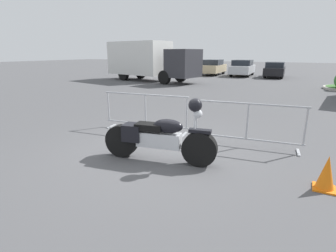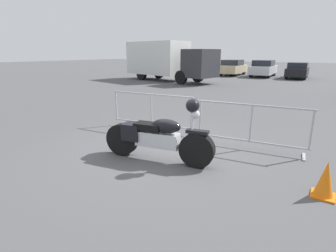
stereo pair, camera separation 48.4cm
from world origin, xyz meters
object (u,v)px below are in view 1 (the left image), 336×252
object	(u,v)px
parked_car_tan	(213,67)
parked_car_black	(275,70)
motorcycle	(159,137)
traffic_cone	(327,173)
crowd_barrier_near	(145,112)
crowd_barrier_far	(247,124)
box_truck	(148,59)
parked_car_white	(185,67)
parked_car_red	(160,66)
parked_car_silver	(242,68)

from	to	relation	value
parked_car_tan	parked_car_black	world-z (taller)	parked_car_tan
motorcycle	traffic_cone	distance (m)	3.03
crowd_barrier_near	crowd_barrier_far	xyz separation A→B (m)	(2.83, 0.00, 0.00)
parked_car_black	box_truck	bearing A→B (deg)	129.57
traffic_cone	parked_car_black	bearing A→B (deg)	98.89
motorcycle	box_truck	distance (m)	15.88
parked_car_white	parked_car_tan	distance (m)	2.90
parked_car_white	traffic_cone	bearing A→B (deg)	-152.93
parked_car_red	parked_car_black	world-z (taller)	parked_car_red
crowd_barrier_far	parked_car_red	distance (m)	23.16
parked_car_silver	parked_car_black	world-z (taller)	parked_car_silver
parked_car_tan	motorcycle	bearing A→B (deg)	-167.14
parked_car_white	parked_car_silver	bearing A→B (deg)	-88.86
parked_car_silver	parked_car_black	xyz separation A→B (m)	(2.88, -0.16, -0.07)
box_truck	traffic_cone	bearing A→B (deg)	-37.52
motorcycle	box_truck	bearing A→B (deg)	112.34
crowd_barrier_near	parked_car_silver	xyz separation A→B (m)	(-1.71, 19.48, 0.19)
box_truck	parked_car_white	distance (m)	7.54
crowd_barrier_near	parked_car_black	bearing A→B (deg)	86.52
crowd_barrier_far	traffic_cone	size ratio (longest dim) A/B	4.29
motorcycle	parked_car_tan	bearing A→B (deg)	95.10
crowd_barrier_near	parked_car_red	distance (m)	21.67
box_truck	parked_car_tan	xyz separation A→B (m)	(2.66, 7.80, -0.89)
motorcycle	parked_car_tan	size ratio (longest dim) A/B	0.54
motorcycle	parked_car_white	size ratio (longest dim) A/B	0.53
parked_car_white	traffic_cone	world-z (taller)	parked_car_white
parked_car_black	traffic_cone	xyz separation A→B (m)	(3.25, -20.76, -0.39)
parked_car_red	parked_car_silver	size ratio (longest dim) A/B	0.92
crowd_barrier_near	parked_car_tan	world-z (taller)	parked_car_tan
parked_car_tan	traffic_cone	xyz separation A→B (m)	(9.01, -20.82, -0.46)
parked_car_red	parked_car_black	distance (m)	11.53
parked_car_white	box_truck	bearing A→B (deg)	178.68
parked_car_silver	parked_car_red	bearing A→B (deg)	89.90
motorcycle	traffic_cone	world-z (taller)	motorcycle
parked_car_white	parked_car_silver	distance (m)	5.78
box_truck	parked_car_red	world-z (taller)	box_truck
box_truck	parked_car_black	distance (m)	11.48
parked_car_silver	traffic_cone	distance (m)	21.81
crowd_barrier_near	box_truck	distance (m)	13.70
crowd_barrier_far	parked_car_white	xyz separation A→B (m)	(-10.30, 19.06, 0.19)
parked_car_white	parked_car_tan	world-z (taller)	parked_car_white
parked_car_silver	traffic_cone	xyz separation A→B (m)	(6.13, -20.92, -0.46)
motorcycle	crowd_barrier_near	distance (m)	2.20
box_truck	parked_car_black	xyz separation A→B (m)	(8.42, 7.75, -0.95)
box_truck	parked_car_white	world-z (taller)	box_truck
parked_car_white	parked_car_silver	world-z (taller)	parked_car_white
traffic_cone	crowd_barrier_far	bearing A→B (deg)	137.89
crowd_barrier_near	box_truck	world-z (taller)	box_truck
parked_car_black	traffic_cone	distance (m)	21.02
motorcycle	crowd_barrier_near	size ratio (longest dim) A/B	0.94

